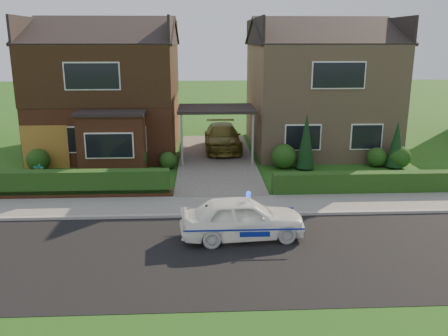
{
  "coord_description": "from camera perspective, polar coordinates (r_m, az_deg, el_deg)",
  "views": [
    {
      "loc": [
        -0.77,
        -12.61,
        6.06
      ],
      "look_at": [
        0.02,
        3.5,
        1.66
      ],
      "focal_mm": 38.0,
      "sensor_mm": 36.0,
      "label": 1
    }
  ],
  "objects": [
    {
      "name": "potted_plant_b",
      "position": [
        22.09,
        -24.26,
        -1.11
      ],
      "size": [
        0.5,
        0.48,
        0.71
      ],
      "primitive_type": "imported",
      "rotation": [
        0.0,
        0.0,
        0.62
      ],
      "color": "gray",
      "rests_on": "ground"
    },
    {
      "name": "garage_door",
      "position": [
        24.3,
        -20.68,
        2.35
      ],
      "size": [
        2.2,
        0.1,
        2.1
      ],
      "primitive_type": "cube",
      "color": "#92571F",
      "rests_on": "ground"
    },
    {
      "name": "house_right",
      "position": [
        27.51,
        11.19,
        9.97
      ],
      "size": [
        7.5,
        8.06,
        7.25
      ],
      "color": "#A28363",
      "rests_on": "ground"
    },
    {
      "name": "potted_plant_a",
      "position": [
        21.88,
        -21.36,
        -0.74
      ],
      "size": [
        0.46,
        0.32,
        0.86
      ],
      "primitive_type": "imported",
      "rotation": [
        0.0,
        0.0,
        -0.04
      ],
      "color": "gray",
      "rests_on": "ground"
    },
    {
      "name": "sidewalk",
      "position": [
        17.77,
        -0.16,
        -4.52
      ],
      "size": [
        60.0,
        2.0,
        0.1
      ],
      "primitive_type": "cube",
      "color": "slate",
      "rests_on": "ground"
    },
    {
      "name": "carport_link",
      "position": [
        23.82,
        -0.93,
        7.03
      ],
      "size": [
        3.8,
        3.0,
        2.77
      ],
      "color": "black",
      "rests_on": "ground"
    },
    {
      "name": "shrub_left_near",
      "position": [
        22.97,
        -6.79,
        0.93
      ],
      "size": [
        0.84,
        0.84,
        0.84
      ],
      "primitive_type": "sphere",
      "color": "#173B12",
      "rests_on": "ground"
    },
    {
      "name": "shrub_left_mid",
      "position": [
        22.79,
        -10.87,
        1.26
      ],
      "size": [
        1.32,
        1.32,
        1.32
      ],
      "primitive_type": "sphere",
      "color": "#173B12",
      "rests_on": "ground"
    },
    {
      "name": "house_left",
      "position": [
        27.07,
        -13.68,
        10.06
      ],
      "size": [
        7.5,
        9.53,
        7.25
      ],
      "color": "brown",
      "rests_on": "ground"
    },
    {
      "name": "ground",
      "position": [
        14.01,
        0.63,
        -10.39
      ],
      "size": [
        120.0,
        120.0,
        0.0
      ],
      "primitive_type": "plane",
      "color": "#205316",
      "rests_on": "ground"
    },
    {
      "name": "conifer_a",
      "position": [
        22.87,
        9.82,
        3.01
      ],
      "size": [
        0.9,
        0.9,
        2.6
      ],
      "primitive_type": "cone",
      "color": "black",
      "rests_on": "ground"
    },
    {
      "name": "driveway_car",
      "position": [
        26.26,
        -0.19,
        3.72
      ],
      "size": [
        1.99,
        4.78,
        1.38
      ],
      "primitive_type": "imported",
      "rotation": [
        0.0,
        0.0,
        0.01
      ],
      "color": "brown",
      "rests_on": "driveway"
    },
    {
      "name": "hedge_left",
      "position": [
        19.7,
        -17.48,
        -3.4
      ],
      "size": [
        7.5,
        0.55,
        0.9
      ],
      "primitive_type": "cube",
      "color": "#173B12",
      "rests_on": "ground"
    },
    {
      "name": "hedge_right",
      "position": [
        20.06,
        16.48,
        -2.99
      ],
      "size": [
        7.5,
        0.55,
        0.8
      ],
      "primitive_type": "cube",
      "color": "#173B12",
      "rests_on": "ground"
    },
    {
      "name": "shrub_right_far",
      "position": [
        24.45,
        20.33,
        1.23
      ],
      "size": [
        1.08,
        1.08,
        1.08
      ],
      "primitive_type": "sphere",
      "color": "#173B12",
      "rests_on": "ground"
    },
    {
      "name": "conifer_b",
      "position": [
        24.25,
        20.01,
        2.51
      ],
      "size": [
        0.9,
        0.9,
        2.2
      ],
      "primitive_type": "cone",
      "color": "black",
      "rests_on": "ground"
    },
    {
      "name": "dwarf_wall",
      "position": [
        19.51,
        -17.63,
        -3.04
      ],
      "size": [
        7.7,
        0.25,
        0.36
      ],
      "primitive_type": "cube",
      "color": "brown",
      "rests_on": "ground"
    },
    {
      "name": "shrub_right_mid",
      "position": [
        24.36,
        17.88,
        1.26
      ],
      "size": [
        0.96,
        0.96,
        0.96
      ],
      "primitive_type": "sphere",
      "color": "#173B12",
      "rests_on": "ground"
    },
    {
      "name": "driveway",
      "position": [
        24.37,
        -0.91,
        0.99
      ],
      "size": [
        3.8,
        12.0,
        0.12
      ],
      "primitive_type": "cube",
      "color": "#666059",
      "rests_on": "ground"
    },
    {
      "name": "kerb",
      "position": [
        16.79,
        0.01,
        -5.7
      ],
      "size": [
        60.0,
        0.16,
        0.12
      ],
      "primitive_type": "cube",
      "color": "#9E9993",
      "rests_on": "ground"
    },
    {
      "name": "shrub_left_far",
      "position": [
        24.06,
        -21.46,
        0.91
      ],
      "size": [
        1.08,
        1.08,
        1.08
      ],
      "primitive_type": "sphere",
      "color": "#173B12",
      "rests_on": "ground"
    },
    {
      "name": "shrub_right_near",
      "position": [
        23.02,
        7.21,
        1.4
      ],
      "size": [
        1.2,
        1.2,
        1.2
      ],
      "primitive_type": "sphere",
      "color": "#173B12",
      "rests_on": "ground"
    },
    {
      "name": "potted_plant_c",
      "position": [
        19.62,
        -10.41,
        -1.73
      ],
      "size": [
        0.53,
        0.53,
        0.83
      ],
      "primitive_type": "imported",
      "rotation": [
        0.0,
        0.0,
        1.71
      ],
      "color": "gray",
      "rests_on": "ground"
    },
    {
      "name": "road",
      "position": [
        14.01,
        0.63,
        -10.39
      ],
      "size": [
        60.0,
        6.0,
        0.02
      ],
      "primitive_type": "cube",
      "color": "black",
      "rests_on": "ground"
    },
    {
      "name": "police_car",
      "position": [
        14.88,
        2.22,
        -6.04
      ],
      "size": [
        3.57,
        4.01,
        1.49
      ],
      "rotation": [
        0.0,
        0.0,
        1.67
      ],
      "color": "white",
      "rests_on": "ground"
    }
  ]
}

